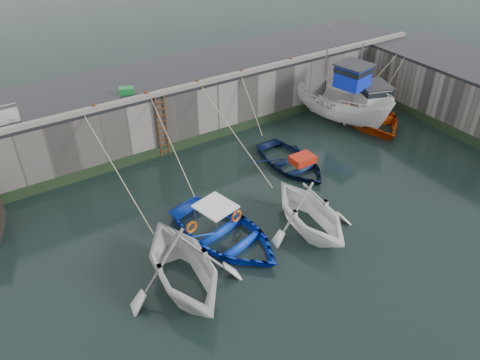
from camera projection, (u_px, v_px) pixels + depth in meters
ground at (325, 255)px, 17.76m from camera, size 120.00×120.00×0.00m
quay_back at (176, 100)px, 25.58m from camera, size 30.00×5.00×3.00m
road_back at (174, 73)px, 24.68m from camera, size 30.00×5.00×0.16m
kerb_back at (195, 85)px, 22.95m from camera, size 30.00×0.30×0.20m
algae_back at (199, 140)px, 24.53m from camera, size 30.00×0.08×0.50m
algae_right at (466, 138)px, 24.65m from camera, size 0.08×15.00×0.50m
ladder at (162, 127)px, 22.85m from camera, size 0.51×0.08×3.20m
boat_near_white at (184, 285)px, 16.52m from camera, size 4.74×5.36×2.63m
boat_near_white_rope at (127, 205)px, 20.32m from camera, size 0.04×6.51×3.10m
boat_near_blue at (225, 239)px, 18.49m from camera, size 4.88×5.98×1.09m
boat_near_blue_rope at (172, 180)px, 21.86m from camera, size 0.04×5.37×3.10m
boat_near_blacktrim at (308, 228)px, 19.06m from camera, size 4.29×4.84×2.36m
boat_near_blacktrim_rope at (237, 166)px, 22.85m from camera, size 0.04×6.47×3.10m
boat_near_navy at (291, 166)px, 22.90m from camera, size 3.19×4.46×0.92m
boat_near_navy_rope at (252, 137)px, 25.28m from camera, size 0.04×3.19×3.10m
boat_far_white at (340, 103)px, 26.31m from camera, size 3.86×7.00×5.56m
boat_far_orange at (365, 111)px, 26.92m from camera, size 6.50×7.72×4.37m
fish_crate at (126, 91)px, 22.22m from camera, size 0.78×0.64×0.31m
bollard_a at (94, 107)px, 20.78m from camera, size 0.18×0.18×0.28m
bollard_b at (146, 94)px, 21.89m from camera, size 0.18×0.18×0.28m
bollard_c at (197, 82)px, 23.08m from camera, size 0.18×0.18×0.28m
bollard_d at (241, 72)px, 24.24m from camera, size 0.18×0.18×0.28m
bollard_e at (290, 60)px, 25.65m from camera, size 0.18×0.18×0.28m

